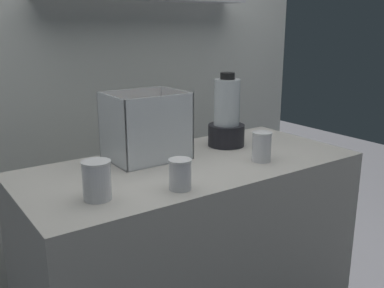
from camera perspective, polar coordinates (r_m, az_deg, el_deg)
counter at (r=1.98m, az=-0.00°, el=-15.00°), size 1.40×0.64×0.90m
back_wall_unit at (r=2.38m, az=-10.72°, el=10.61°), size 2.60×0.24×2.50m
carrot_display_bin at (r=1.85m, az=-5.88°, el=0.79°), size 0.31×0.25×0.28m
blender_pitcher at (r=2.02m, az=4.55°, el=3.45°), size 0.17×0.17×0.34m
juice_cup_orange_far_left at (r=1.44m, az=-12.35°, el=-4.99°), size 0.10×0.10×0.13m
juice_cup_mango_left at (r=1.49m, az=-1.57°, el=-4.18°), size 0.08×0.08×0.11m
juice_cup_carrot_middle at (r=1.82m, az=9.11°, el=-0.49°), size 0.08×0.08×0.12m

